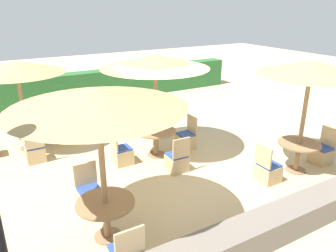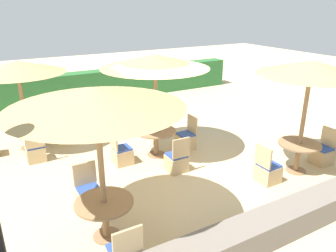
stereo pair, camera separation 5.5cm
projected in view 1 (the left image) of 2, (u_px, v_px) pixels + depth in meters
The scene contains 20 objects.
ground_plane at pixel (180, 166), 8.30m from camera, with size 40.00×40.00×0.00m, color #D1BA8C.
hedge_row at pixel (93, 86), 13.65m from camera, with size 13.00×0.70×1.25m, color #2D6B33.
stone_border at pixel (273, 225), 5.71m from camera, with size 10.00×0.56×0.50m, color slate.
parasol_front_right at pixel (311, 68), 7.20m from camera, with size 2.38×2.38×2.71m.
round_table_front_right at pixel (299, 149), 7.89m from camera, with size 1.00×1.00×0.75m.
patio_chair_front_right_west at pixel (268, 171), 7.52m from camera, with size 0.46×0.46×0.93m.
patio_chair_front_right_east at pixel (322, 153), 8.41m from camera, with size 0.46×0.46×0.93m.
parasol_center at pixel (155, 62), 8.03m from camera, with size 2.72×2.72×2.70m.
round_table_center at pixel (156, 136), 8.73m from camera, with size 1.07×1.07×0.72m.
patio_chair_center_west at pixel (122, 154), 8.35m from camera, with size 0.46×0.46×0.93m.
patio_chair_center_south at pixel (177, 161), 7.99m from camera, with size 0.46×0.46×0.93m.
patio_chair_center_east at pixel (186, 139), 9.27m from camera, with size 0.46×0.46×0.93m.
parasol_front_left at pixel (97, 99), 4.91m from camera, with size 2.76×2.76×2.71m.
round_table_front_left at pixel (106, 210), 5.61m from camera, with size 1.01×1.01×0.72m.
patio_chair_front_left_north at pixel (90, 197), 6.52m from camera, with size 0.46×0.46×0.93m.
parasol_back_left at pixel (16, 68), 8.53m from camera, with size 2.48×2.48×2.47m.
round_table_back_left at pixel (26, 130), 9.15m from camera, with size 1.07×1.07×0.71m.
patio_chair_back_left_south at pixel (35, 152), 8.48m from camera, with size 0.46×0.46×0.93m.
patio_chair_back_left_north at pixel (25, 129), 10.07m from camera, with size 0.46×0.46×0.93m.
patio_chair_back_left_east at pixel (63, 133), 9.75m from camera, with size 0.46×0.46×0.93m.
Camera 1 is at (-3.95, -6.27, 3.88)m, focal length 35.00 mm.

